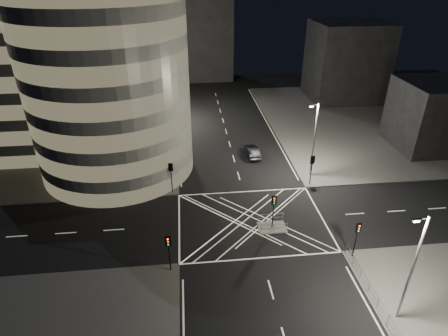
{
  "coord_description": "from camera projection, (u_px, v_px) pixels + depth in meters",
  "views": [
    {
      "loc": [
        -6.64,
        -32.99,
        25.39
      ],
      "look_at": [
        -2.31,
        7.0,
        3.0
      ],
      "focal_mm": 30.0,
      "sensor_mm": 36.0,
      "label": 1
    }
  ],
  "objects": [
    {
      "name": "office_block_rear",
      "position": [
        101.0,
        46.0,
        70.62
      ],
      "size": [
        24.0,
        16.0,
        22.0
      ],
      "primitive_type": "cube",
      "color": "gray",
      "rests_on": "sidewalk_far_left"
    },
    {
      "name": "sedan",
      "position": [
        252.0,
        152.0,
        54.99
      ],
      "size": [
        1.84,
        4.7,
        1.52
      ],
      "primitive_type": "imported",
      "rotation": [
        0.0,
        0.0,
        3.19
      ],
      "color": "black",
      "rests_on": "ground"
    },
    {
      "name": "street_lamp_left_far",
      "position": [
        168.0,
        92.0,
        64.11
      ],
      "size": [
        1.25,
        0.25,
        10.0
      ],
      "color": "slate",
      "rests_on": "sidewalk_far_left"
    },
    {
      "name": "building_right_far",
      "position": [
        346.0,
        61.0,
        75.1
      ],
      "size": [
        14.0,
        12.0,
        15.0
      ],
      "primitive_type": "cube",
      "color": "black",
      "rests_on": "sidewalk_far_right"
    },
    {
      "name": "building_far_end",
      "position": [
        193.0,
        40.0,
        87.26
      ],
      "size": [
        18.0,
        8.0,
        18.0
      ],
      "primitive_type": "cube",
      "color": "black",
      "rests_on": "ground"
    },
    {
      "name": "sidewalk_far_right",
      "position": [
        384.0,
        120.0,
        67.77
      ],
      "size": [
        42.0,
        42.0,
        0.15
      ],
      "primitive_type": "cube",
      "color": "#4E4C49",
      "rests_on": "ground"
    },
    {
      "name": "traffic_signal_fl",
      "position": [
        171.0,
        172.0,
        45.29
      ],
      "size": [
        0.55,
        0.22,
        4.0
      ],
      "color": "black",
      "rests_on": "sidewalk_far_left"
    },
    {
      "name": "tree_e",
      "position": [
        163.0,
        94.0,
        67.22
      ],
      "size": [
        3.67,
        3.67,
        6.26
      ],
      "color": "black",
      "rests_on": "sidewalk_far_left"
    },
    {
      "name": "traffic_signal_nr",
      "position": [
        357.0,
        234.0,
        35.13
      ],
      "size": [
        0.55,
        0.22,
        4.0
      ],
      "color": "black",
      "rests_on": "sidewalk_near_right"
    },
    {
      "name": "building_right_near",
      "position": [
        432.0,
        115.0,
        55.84
      ],
      "size": [
        10.0,
        10.0,
        10.0
      ],
      "primitive_type": "cube",
      "color": "black",
      "rests_on": "sidewalk_far_right"
    },
    {
      "name": "street_lamp_right_near",
      "position": [
        412.0,
        267.0,
        27.66
      ],
      "size": [
        1.25,
        0.25,
        10.0
      ],
      "color": "slate",
      "rests_on": "sidewalk_near_right"
    },
    {
      "name": "tree_a",
      "position": [
        156.0,
        151.0,
        46.15
      ],
      "size": [
        4.47,
        4.47,
        7.17
      ],
      "color": "black",
      "rests_on": "sidewalk_far_left"
    },
    {
      "name": "sidewalk_far_left",
      "position": [
        52.0,
        134.0,
        62.32
      ],
      "size": [
        42.0,
        42.0,
        0.15
      ],
      "primitive_type": "cube",
      "color": "#4E4C49",
      "rests_on": "ground"
    },
    {
      "name": "traffic_signal_fr",
      "position": [
        312.0,
        165.0,
        46.95
      ],
      "size": [
        0.55,
        0.22,
        4.0
      ],
      "color": "black",
      "rests_on": "sidewalk_far_right"
    },
    {
      "name": "central_island",
      "position": [
        272.0,
        227.0,
        40.48
      ],
      "size": [
        3.0,
        2.0,
        0.15
      ],
      "primitive_type": "cube",
      "color": "slate",
      "rests_on": "ground"
    },
    {
      "name": "office_tower_curved",
      "position": [
        77.0,
        69.0,
        49.8
      ],
      "size": [
        30.0,
        29.0,
        27.2
      ],
      "color": "gray",
      "rests_on": "sidewalk_far_left"
    },
    {
      "name": "tree_d",
      "position": [
        161.0,
        99.0,
        61.48
      ],
      "size": [
        5.46,
        5.46,
        8.38
      ],
      "color": "black",
      "rests_on": "sidewalk_far_left"
    },
    {
      "name": "tree_b",
      "position": [
        158.0,
        130.0,
        51.2
      ],
      "size": [
        4.53,
        4.53,
        7.55
      ],
      "color": "black",
      "rests_on": "sidewalk_far_left"
    },
    {
      "name": "tree_c",
      "position": [
        161.0,
        118.0,
        56.73
      ],
      "size": [
        4.56,
        4.56,
        6.9
      ],
      "color": "black",
      "rests_on": "sidewalk_far_left"
    },
    {
      "name": "ground",
      "position": [
        251.0,
        221.0,
        41.63
      ],
      "size": [
        120.0,
        120.0,
        0.0
      ],
      "primitive_type": "plane",
      "color": "black",
      "rests_on": "ground"
    },
    {
      "name": "traffic_signal_island",
      "position": [
        274.0,
        206.0,
        39.1
      ],
      "size": [
        0.55,
        0.22,
        4.0
      ],
      "color": "black",
      "rests_on": "central_island"
    },
    {
      "name": "railing_island_north",
      "position": [
        271.0,
        218.0,
        40.95
      ],
      "size": [
        2.8,
        0.06,
        1.1
      ],
      "primitive_type": "cube",
      "color": "slate",
      "rests_on": "central_island"
    },
    {
      "name": "railing_island_south",
      "position": [
        274.0,
        228.0,
        39.39
      ],
      "size": [
        2.8,
        0.06,
        1.1
      ],
      "primitive_type": "cube",
      "color": "slate",
      "rests_on": "central_island"
    },
    {
      "name": "traffic_signal_nl",
      "position": [
        169.0,
        247.0,
        33.48
      ],
      "size": [
        0.55,
        0.22,
        4.0
      ],
      "color": "black",
      "rests_on": "sidewalk_near_left"
    },
    {
      "name": "street_lamp_left_near",
      "position": [
        165.0,
        135.0,
        48.47
      ],
      "size": [
        1.25,
        0.25,
        10.0
      ],
      "color": "slate",
      "rests_on": "sidewalk_far_left"
    },
    {
      "name": "street_lamp_right_far",
      "position": [
        314.0,
        138.0,
        47.64
      ],
      "size": [
        1.25,
        0.25,
        10.0
      ],
      "color": "slate",
      "rests_on": "sidewalk_far_right"
    },
    {
      "name": "railing_near_right",
      "position": [
        373.0,
        295.0,
        31.51
      ],
      "size": [
        0.06,
        11.7,
        1.1
      ],
      "primitive_type": "cube",
      "color": "slate",
      "rests_on": "sidewalk_near_right"
    }
  ]
}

